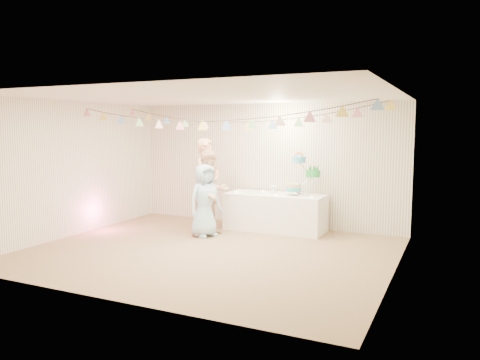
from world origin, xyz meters
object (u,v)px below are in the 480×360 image
at_px(table, 275,212).
at_px(person_adult_a, 207,184).
at_px(person_adult_b, 211,193).
at_px(cake_stand, 302,175).
at_px(person_child, 205,200).

xyz_separation_m(table, person_adult_a, (-1.31, -0.49, 0.56)).
distance_m(table, person_adult_a, 1.50).
xyz_separation_m(table, person_adult_b, (-0.99, -0.91, 0.45)).
distance_m(cake_stand, person_adult_b, 1.85).
xyz_separation_m(person_adult_a, person_child, (0.27, -0.57, -0.24)).
xyz_separation_m(person_adult_b, person_child, (-0.05, -0.15, -0.13)).
bearing_deg(person_adult_a, person_child, -146.45).
bearing_deg(table, person_adult_a, -159.46).
bearing_deg(person_adult_b, table, -21.08).
relative_size(cake_stand, person_adult_a, 0.42).
height_order(cake_stand, person_adult_b, person_adult_b).
height_order(table, person_child, person_child).
bearing_deg(person_adult_b, person_child, -171.93).
relative_size(cake_stand, person_child, 0.57).
relative_size(cake_stand, person_adult_b, 0.48).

